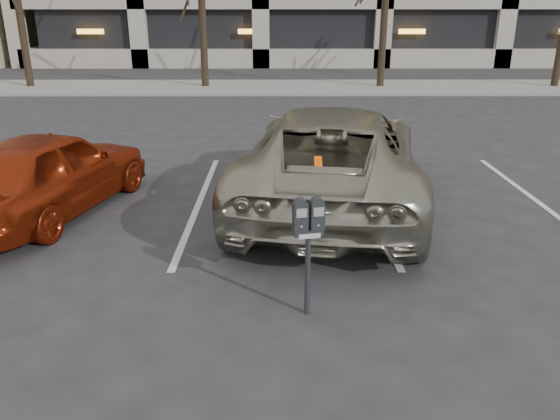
{
  "coord_description": "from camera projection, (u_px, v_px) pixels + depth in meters",
  "views": [
    {
      "loc": [
        -0.1,
        -6.22,
        2.99
      ],
      "look_at": [
        -0.08,
        -0.84,
        1.01
      ],
      "focal_mm": 35.0,
      "sensor_mm": 36.0,
      "label": 1
    }
  ],
  "objects": [
    {
      "name": "stall_lines",
      "position": [
        200.0,
        201.0,
        9.03
      ],
      "size": [
        16.9,
        5.2,
        0.0
      ],
      "color": "silver",
      "rests_on": "ground"
    },
    {
      "name": "suv_silver",
      "position": [
        333.0,
        156.0,
        8.69
      ],
      "size": [
        3.49,
        6.07,
        1.6
      ],
      "rotation": [
        0.0,
        0.0,
        2.99
      ],
      "color": "#A9A690",
      "rests_on": "ground"
    },
    {
      "name": "parking_meter",
      "position": [
        308.0,
        229.0,
        5.39
      ],
      "size": [
        0.34,
        0.18,
        1.25
      ],
      "rotation": [
        0.0,
        0.0,
        0.2
      ],
      "color": "black",
      "rests_on": "ground"
    },
    {
      "name": "car_red",
      "position": [
        48.0,
        172.0,
        8.33
      ],
      "size": [
        2.46,
        4.16,
        1.33
      ],
      "primitive_type": "imported",
      "rotation": [
        0.0,
        0.0,
        2.9
      ],
      "color": "#99290D",
      "rests_on": "ground"
    },
    {
      "name": "sidewalk",
      "position": [
        280.0,
        87.0,
        21.87
      ],
      "size": [
        80.0,
        4.0,
        0.12
      ],
      "primitive_type": "cube",
      "color": "gray",
      "rests_on": "ground"
    },
    {
      "name": "ground",
      "position": [
        286.0,
        262.0,
        6.88
      ],
      "size": [
        140.0,
        140.0,
        0.0
      ],
      "primitive_type": "plane",
      "color": "#28282B",
      "rests_on": "ground"
    }
  ]
}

